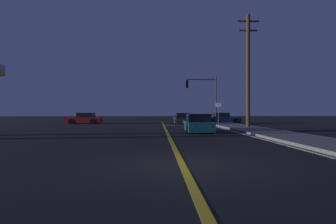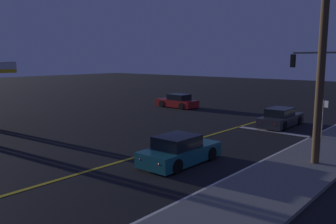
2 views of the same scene
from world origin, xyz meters
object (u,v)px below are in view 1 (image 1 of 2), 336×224
Objects in this scene: car_distant_tail_red at (84,119)px; traffic_signal_near_right at (205,92)px; car_far_approaching_navy at (222,119)px; car_side_waiting_teal at (198,124)px; car_lead_oncoming_charcoal at (182,119)px; utility_pole_right at (248,70)px; street_sign_corner at (218,110)px.

car_distant_tail_red is 15.07m from traffic_signal_near_right.
car_far_approaching_navy is 1.04× the size of car_side_waiting_teal.
traffic_signal_near_right is at bearing 1.97° from car_lead_oncoming_charcoal.
utility_pole_right reaches higher than traffic_signal_near_right.
car_far_approaching_navy is at bearing -132.58° from traffic_signal_near_right.
car_side_waiting_teal is at bearing -138.47° from car_distant_tail_red.
car_lead_oncoming_charcoal is 10.56m from utility_pole_right.
car_lead_oncoming_charcoal is 1.07× the size of car_far_approaching_navy.
car_lead_oncoming_charcoal is 1.93× the size of street_sign_corner.
traffic_signal_near_right is 8.68m from utility_pole_right.
traffic_signal_near_right is at bearing 109.12° from street_sign_corner.
car_far_approaching_navy is at bearing 28.64° from car_lead_oncoming_charcoal.
car_side_waiting_teal is 7.64m from utility_pole_right.
car_side_waiting_teal is (11.96, -14.49, -0.00)m from car_distant_tail_red.
traffic_signal_near_right reaches higher than street_sign_corner.
traffic_signal_near_right is (2.55, 11.88, 3.15)m from car_side_waiting_teal.
car_side_waiting_teal is 1.74× the size of street_sign_corner.
traffic_signal_near_right is at bearing -98.21° from car_distant_tail_red.
street_sign_corner is at bearing 69.05° from car_side_waiting_teal.
utility_pole_right reaches higher than car_lead_oncoming_charcoal.
street_sign_corner is (0.97, -2.80, -2.09)m from traffic_signal_near_right.
car_side_waiting_teal is 0.43× the size of utility_pole_right.
car_far_approaching_navy is 1.02× the size of car_distant_tail_red.
traffic_signal_near_right reaches higher than car_side_waiting_teal.
car_far_approaching_navy is 6.09m from street_sign_corner.
car_distant_tail_red is 20.57m from utility_pole_right.
utility_pole_right is (5.05, -8.08, 4.56)m from car_lead_oncoming_charcoal.
traffic_signal_near_right is at bearing 106.08° from utility_pole_right.
car_far_approaching_navy and car_side_waiting_teal have the same top height.
car_distant_tail_red is at bearing -10.22° from traffic_signal_near_right.
car_lead_oncoming_charcoal is 4.14m from traffic_signal_near_right.
car_lead_oncoming_charcoal is at bearing 122.02° from utility_pole_right.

